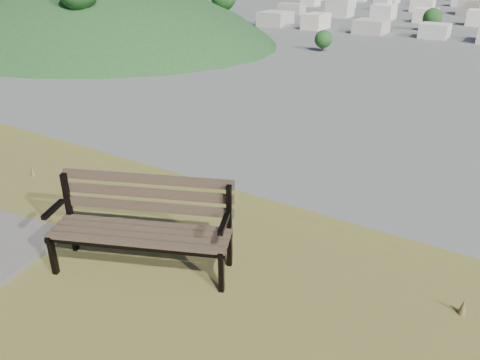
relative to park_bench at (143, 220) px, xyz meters
The scene contains 2 objects.
park_bench is the anchor object (origin of this frame).
green_wooded_hill 190.83m from the park_bench, 139.78° to the left, with size 173.14×138.51×86.57m.
Camera 1 is at (2.47, -0.94, 28.12)m, focal length 35.00 mm.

